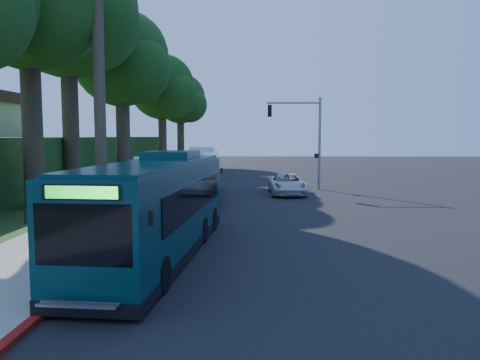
{
  "coord_description": "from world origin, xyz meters",
  "views": [
    {
      "loc": [
        -0.2,
        -25.76,
        4.08
      ],
      "look_at": [
        -0.99,
        1.0,
        1.57
      ],
      "focal_mm": 35.0,
      "sensor_mm": 36.0,
      "label": 1
    }
  ],
  "objects_px": {
    "bus_shelter": "(112,182)",
    "white_bus": "(201,173)",
    "pickup": "(287,184)",
    "teal_bus": "(159,205)"
  },
  "relations": [
    {
      "from": "bus_shelter",
      "to": "pickup",
      "type": "xyz_separation_m",
      "value": [
        9.42,
        9.91,
        -1.07
      ]
    },
    {
      "from": "bus_shelter",
      "to": "white_bus",
      "type": "relative_size",
      "value": 0.28
    },
    {
      "from": "white_bus",
      "to": "teal_bus",
      "type": "bearing_deg",
      "value": -93.24
    },
    {
      "from": "pickup",
      "to": "bus_shelter",
      "type": "bearing_deg",
      "value": -135.41
    },
    {
      "from": "bus_shelter",
      "to": "pickup",
      "type": "height_order",
      "value": "bus_shelter"
    },
    {
      "from": "bus_shelter",
      "to": "pickup",
      "type": "bearing_deg",
      "value": 46.45
    },
    {
      "from": "white_bus",
      "to": "pickup",
      "type": "distance_m",
      "value": 6.28
    },
    {
      "from": "white_bus",
      "to": "pickup",
      "type": "height_order",
      "value": "white_bus"
    },
    {
      "from": "pickup",
      "to": "white_bus",
      "type": "bearing_deg",
      "value": -162.58
    },
    {
      "from": "bus_shelter",
      "to": "white_bus",
      "type": "height_order",
      "value": "white_bus"
    }
  ]
}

